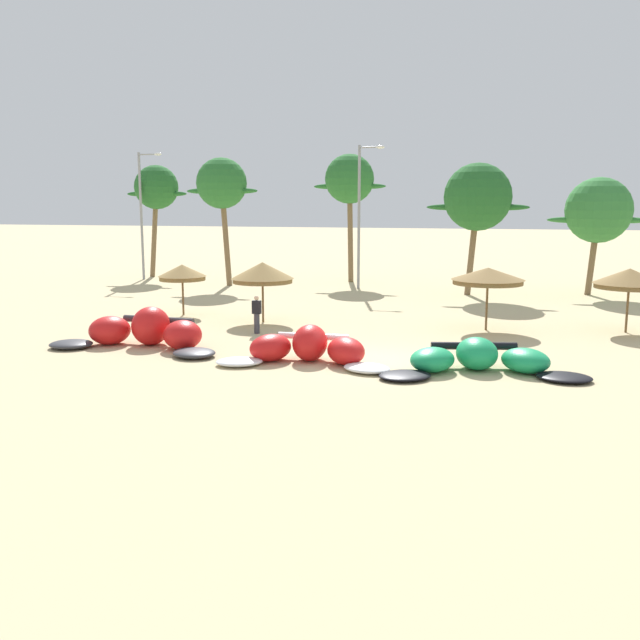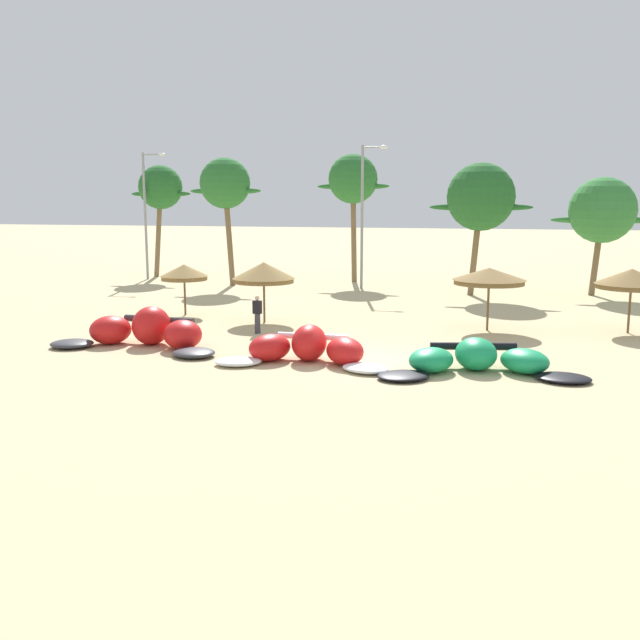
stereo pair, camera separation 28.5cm
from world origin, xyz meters
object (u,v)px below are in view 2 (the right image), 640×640
beach_umbrella_outermost (632,279)px  kite_left (307,349)px  person_near_kites (257,314)px  palm_center_left (481,198)px  beach_umbrella_near_van (184,272)px  beach_umbrella_near_palms (489,276)px  palm_leftmost (160,189)px  palm_center_right (603,211)px  palm_left_of_gap (353,180)px  palm_left (225,185)px  lamppost_west_center (364,210)px  kite_left_of_center (478,360)px  lamppost_west (147,209)px  kite_far_left (146,332)px  beach_umbrella_middle (264,272)px

beach_umbrella_outermost → kite_left: bearing=-142.2°
person_near_kites → palm_center_left: palm_center_left is taller
beach_umbrella_near_van → palm_center_left: (13.56, 11.41, 3.66)m
beach_umbrella_near_palms → palm_leftmost: bearing=146.0°
beach_umbrella_near_palms → palm_center_left: 12.33m
beach_umbrella_outermost → palm_center_right: bearing=89.6°
beach_umbrella_near_van → palm_left_of_gap: 17.83m
person_near_kites → palm_left: bearing=117.1°
kite_left → palm_center_left: palm_center_left is taller
beach_umbrella_near_van → lamppost_west_center: 14.64m
kite_left_of_center → lamppost_west_center: (-8.31, 21.21, 4.64)m
palm_center_right → palm_left: bearing=-177.5°
palm_center_left → kite_left: bearing=-103.5°
palm_left → lamppost_west: (-6.90, 1.95, -1.62)m
kite_far_left → beach_umbrella_near_van: 7.88m
beach_umbrella_near_van → beach_umbrella_middle: (4.51, -0.96, 0.20)m
palm_left_of_gap → palm_leftmost: bearing=-177.9°
kite_left → beach_umbrella_middle: bearing=119.8°
person_near_kites → palm_center_right: bearing=48.1°
beach_umbrella_near_van → palm_center_right: palm_center_right is taller
beach_umbrella_middle → palm_left: (-7.47, 13.21, 4.35)m
palm_left_of_gap → beach_umbrella_near_van: bearing=-105.9°
kite_left_of_center → beach_umbrella_near_palms: 8.15m
kite_left → palm_center_left: bearing=76.5°
kite_far_left → beach_umbrella_near_van: (-2.04, 7.45, 1.54)m
beach_umbrella_middle → palm_left: palm_left is taller
beach_umbrella_near_van → kite_left_of_center: bearing=-29.7°
kite_left → palm_left_of_gap: 26.10m
palm_left_of_gap → palm_center_left: bearing=-29.8°
kite_left_of_center → palm_left: bearing=130.5°
person_near_kites → lamppost_west_center: bearing=86.4°
palm_center_right → beach_umbrella_outermost: bearing=-90.4°
beach_umbrella_near_van → kite_far_left: bearing=-74.7°
beach_umbrella_near_palms → palm_left_of_gap: (-9.88, 16.88, 4.64)m
person_near_kites → palm_center_left: 18.00m
palm_center_left → beach_umbrella_middle: bearing=-126.2°
kite_left_of_center → palm_leftmost: bearing=135.0°
palm_center_right → kite_left_of_center: bearing=-105.3°
beach_umbrella_near_palms → lamppost_west: (-24.45, 14.61, 2.67)m
palm_center_right → beach_umbrella_near_palms: bearing=-113.3°
beach_umbrella_near_van → palm_center_right: bearing=32.9°
palm_center_left → lamppost_west_center: size_ratio=0.86×
beach_umbrella_near_palms → person_near_kites: bearing=-160.3°
beach_umbrella_near_palms → palm_center_left: bearing=95.0°
kite_far_left → beach_umbrella_near_palms: size_ratio=2.30×
kite_far_left → palm_center_left: bearing=58.6°
kite_left → person_near_kites: size_ratio=3.89×
kite_far_left → kite_left: (6.76, -1.00, -0.09)m
person_near_kites → lamppost_west: size_ratio=0.18×
beach_umbrella_near_van → lamppost_west: size_ratio=0.28×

